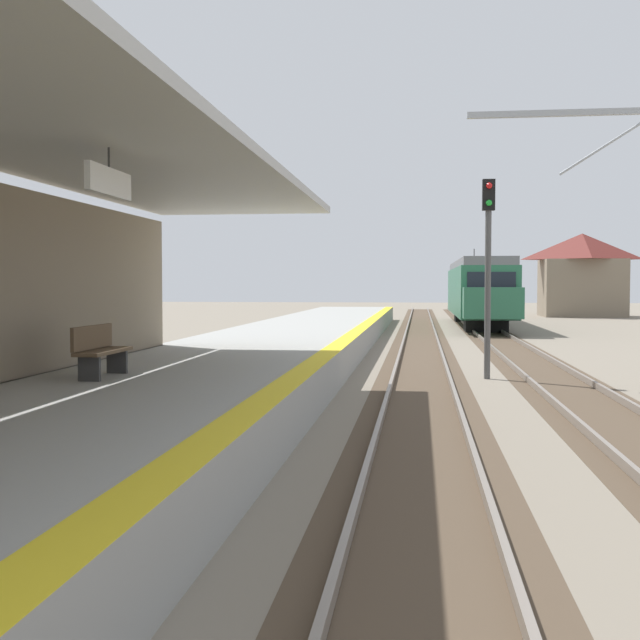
# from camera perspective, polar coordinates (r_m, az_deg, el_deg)

# --- Properties ---
(station_platform) EXTENTS (5.00, 80.00, 0.91)m
(station_platform) POSITION_cam_1_polar(r_m,az_deg,el_deg) (16.71, -8.05, -4.43)
(station_platform) COLOR #999993
(station_platform) RESTS_ON ground
(track_pair_nearest_platform) EXTENTS (2.34, 120.00, 0.16)m
(track_pair_nearest_platform) POSITION_cam_1_polar(r_m,az_deg,el_deg) (20.15, 7.23, -4.39)
(track_pair_nearest_platform) COLOR #4C3D2D
(track_pair_nearest_platform) RESTS_ON ground
(track_pair_middle) EXTENTS (2.34, 120.00, 0.16)m
(track_pair_middle) POSITION_cam_1_polar(r_m,az_deg,el_deg) (20.44, 16.83, -4.38)
(track_pair_middle) COLOR #4C3D2D
(track_pair_middle) RESTS_ON ground
(approaching_train) EXTENTS (2.93, 19.60, 4.76)m
(approaching_train) POSITION_cam_1_polar(r_m,az_deg,el_deg) (48.24, 11.23, 2.15)
(approaching_train) COLOR #286647
(approaching_train) RESTS_ON ground
(rail_signal_post) EXTENTS (0.32, 0.34, 5.20)m
(rail_signal_post) POSITION_cam_1_polar(r_m,az_deg,el_deg) (21.31, 11.90, 4.43)
(rail_signal_post) COLOR #4C4C4C
(rail_signal_post) RESTS_ON ground
(platform_bench) EXTENTS (0.45, 1.60, 0.88)m
(platform_bench) POSITION_cam_1_polar(r_m,az_deg,el_deg) (14.08, -15.45, -2.03)
(platform_bench) COLOR brown
(platform_bench) RESTS_ON station_platform
(distant_trackside_house) EXTENTS (6.60, 5.28, 6.40)m
(distant_trackside_house) POSITION_cam_1_polar(r_m,az_deg,el_deg) (64.95, 18.17, 3.19)
(distant_trackside_house) COLOR #7F705B
(distant_trackside_house) RESTS_ON ground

